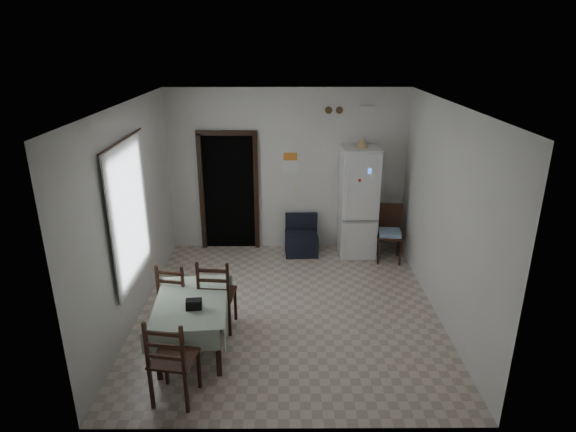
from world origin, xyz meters
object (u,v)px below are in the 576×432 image
(corner_chair, at_px, (390,234))
(dining_chair_near_head, at_px, (174,357))
(fridge, at_px, (358,202))
(navy_seat, at_px, (301,235))
(dining_chair_far_left, at_px, (177,292))
(dining_table, at_px, (193,325))
(dining_chair_far_right, at_px, (217,292))

(corner_chair, height_order, dining_chair_near_head, dining_chair_near_head)
(fridge, height_order, navy_seat, fridge)
(fridge, distance_m, dining_chair_far_left, 3.58)
(fridge, distance_m, corner_chair, 0.77)
(dining_chair_far_left, bearing_deg, fridge, -128.88)
(navy_seat, relative_size, corner_chair, 0.71)
(dining_chair_far_left, xyz_separation_m, dining_chair_near_head, (0.28, -1.46, 0.05))
(navy_seat, height_order, dining_table, navy_seat)
(navy_seat, bearing_deg, dining_chair_far_right, -119.02)
(corner_chair, bearing_deg, fridge, 157.21)
(navy_seat, xyz_separation_m, dining_chair_near_head, (-1.46, -3.73, 0.17))
(fridge, xyz_separation_m, dining_chair_far_left, (-2.73, -2.27, -0.50))
(fridge, relative_size, corner_chair, 1.98)
(navy_seat, bearing_deg, corner_chair, -13.42)
(corner_chair, bearing_deg, dining_chair_near_head, -124.41)
(fridge, height_order, dining_chair_near_head, fridge)
(corner_chair, xyz_separation_m, dining_table, (-2.95, -2.54, -0.15))
(dining_table, distance_m, dining_chair_far_left, 0.65)
(fridge, xyz_separation_m, dining_chair_near_head, (-2.45, -3.73, -0.45))
(corner_chair, distance_m, dining_chair_near_head, 4.54)
(fridge, bearing_deg, dining_chair_near_head, -123.70)
(dining_chair_far_left, relative_size, dining_chair_near_head, 0.91)
(navy_seat, relative_size, dining_chair_near_head, 0.67)
(corner_chair, height_order, dining_chair_far_left, corner_chair)
(fridge, height_order, dining_table, fridge)
(fridge, bearing_deg, dining_chair_far_right, -132.97)
(dining_table, bearing_deg, corner_chair, 35.69)
(navy_seat, bearing_deg, dining_chair_near_head, -113.82)
(dining_table, bearing_deg, dining_chair_far_left, 113.29)
(dining_table, bearing_deg, dining_chair_far_right, 56.88)
(corner_chair, xyz_separation_m, dining_chair_far_left, (-3.25, -1.98, -0.02))
(corner_chair, bearing_deg, dining_table, -132.76)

